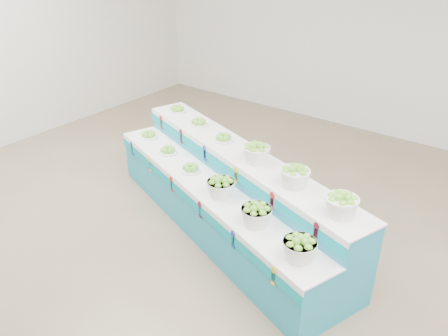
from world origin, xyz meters
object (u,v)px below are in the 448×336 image
(basket_lower_left, at_px, (221,187))
(display_stand, at_px, (224,193))
(plate_upper_mid, at_px, (198,122))
(basket_upper_right, at_px, (341,204))

(basket_lower_left, bearing_deg, display_stand, 122.06)
(plate_upper_mid, height_order, basket_upper_right, basket_upper_right)
(basket_lower_left, relative_size, plate_upper_mid, 1.27)
(basket_lower_left, height_order, plate_upper_mid, plate_upper_mid)
(display_stand, distance_m, plate_upper_mid, 1.19)
(basket_lower_left, distance_m, plate_upper_mid, 1.44)
(display_stand, height_order, basket_lower_left, display_stand)
(display_stand, relative_size, basket_lower_left, 12.45)
(display_stand, height_order, basket_upper_right, basket_upper_right)
(basket_upper_right, bearing_deg, basket_lower_left, -178.80)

